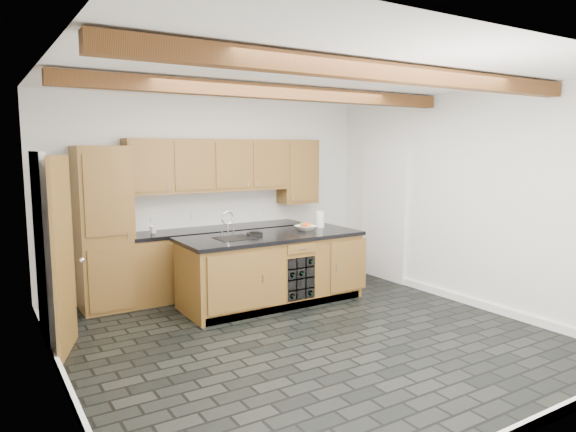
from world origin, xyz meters
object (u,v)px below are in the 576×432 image
Objects in this scene: fruit_bowl at (306,228)px; paper_towel at (320,219)px; island at (272,269)px; kitchen_scale at (255,234)px.

fruit_bowl is 0.36m from paper_towel.
paper_towel is (0.91, 0.18, 0.58)m from island.
paper_towel is at bearing 20.17° from fruit_bowl.
island is 8.70× the size of fruit_bowl.
island is at bearing -168.72° from paper_towel.
paper_towel reaches higher than fruit_bowl.
paper_towel is at bearing 11.28° from island.
island is at bearing 3.16° from kitchen_scale.
kitchen_scale is 0.82m from fruit_bowl.
fruit_bowl is at bearing 13.21° from kitchen_scale.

